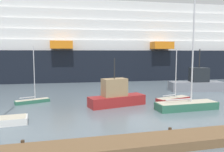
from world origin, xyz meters
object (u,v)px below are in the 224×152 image
Objects in this scene: sailboat_0 at (187,104)px; fishing_boat_0 at (197,83)px; sailboat_1 at (33,100)px; channel_buoy_2 at (177,86)px; cruise_ship at (106,47)px; fishing_boat_1 at (116,96)px; sailboat_3 at (173,99)px.

fishing_boat_0 is (8.44, 10.69, 0.62)m from sailboat_0.
sailboat_0 is 13.63m from fishing_boat_0.
channel_buoy_2 is at bearing -2.80° from sailboat_1.
cruise_ship is (-1.72, 33.10, 6.90)m from sailboat_0.
sailboat_1 is at bearing 154.89° from sailboat_0.
sailboat_0 is 7.88m from fishing_boat_1.
fishing_boat_1 is at bearing -142.28° from channel_buoy_2.
channel_buoy_2 is (6.56, 10.54, -0.04)m from sailboat_3.
fishing_boat_1 is (-7.53, -0.35, 0.80)m from sailboat_3.
sailboat_1 is at bearing -163.58° from fishing_boat_0.
cruise_ship reaches higher than sailboat_1.
cruise_ship is at bearing 115.19° from channel_buoy_2.
sailboat_3 is at bearing -130.47° from fishing_boat_0.
sailboat_1 is 0.79× the size of fishing_boat_0.
cruise_ship is (14.91, 25.71, 7.18)m from sailboat_1.
channel_buoy_2 is at bearing 42.26° from sailboat_3.
fishing_boat_0 is at bearing -62.35° from cruise_ship.
sailboat_3 is 0.06× the size of cruise_ship.
sailboat_1 is 1.05× the size of sailboat_3.
fishing_boat_0 is 5.84× the size of channel_buoy_2.
channel_buoy_2 is at bearing 62.75° from sailboat_0.
cruise_ship is (-2.22, 29.21, 7.17)m from sailboat_3.
sailboat_0 reaches higher than sailboat_3.
sailboat_1 is 0.06× the size of cruise_ship.
fishing_boat_0 is (7.93, 6.80, 0.89)m from sailboat_3.
sailboat_3 is 10.49m from fishing_boat_0.
cruise_ship is at bearing -112.80° from fishing_boat_1.
fishing_boat_1 is 30.70m from cruise_ship.
sailboat_1 reaches higher than sailboat_3.
sailboat_3 is at bearing 170.04° from fishing_boat_1.
sailboat_0 is at bearing -83.77° from cruise_ship.
channel_buoy_2 is 21.85m from cruise_ship.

